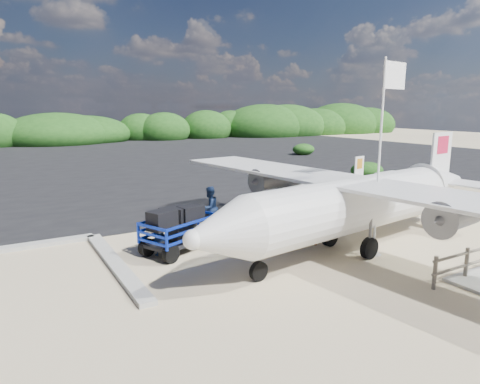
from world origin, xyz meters
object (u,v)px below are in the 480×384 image
object	(u,v)px
flagpole	(373,254)
crew_c	(287,205)
crew_b	(210,208)
aircraft_large	(231,163)
baggage_cart	(181,251)
signboard	(299,246)
crew_a	(159,234)

from	to	relation	value
flagpole	crew_c	xyz separation A→B (m)	(-0.02, 5.18, 0.78)
crew_b	crew_c	size ratio (longest dim) A/B	1.18
crew_b	aircraft_large	distance (m)	22.39
baggage_cart	crew_b	xyz separation A→B (m)	(2.25, 2.15, 0.92)
signboard	crew_c	bearing A→B (deg)	78.05
baggage_cart	crew_c	xyz separation A→B (m)	(5.83, 1.40, 0.78)
baggage_cart	crew_c	size ratio (longest dim) A/B	1.92
signboard	crew_c	size ratio (longest dim) A/B	0.97
crew_a	crew_c	world-z (taller)	crew_c
baggage_cart	flagpole	world-z (taller)	flagpole
crew_c	baggage_cart	bearing A→B (deg)	-8.10
baggage_cart	aircraft_large	world-z (taller)	aircraft_large
signboard	crew_a	size ratio (longest dim) A/B	0.98
crew_c	aircraft_large	size ratio (longest dim) A/B	0.09
baggage_cart	flagpole	xyz separation A→B (m)	(5.85, -3.78, 0.00)
crew_b	aircraft_large	bearing A→B (deg)	-145.30
flagpole	signboard	bearing A→B (deg)	131.00
crew_b	signboard	bearing A→B (deg)	91.12
baggage_cart	aircraft_large	distance (m)	25.39
signboard	aircraft_large	world-z (taller)	aircraft_large
flagpole	baggage_cart	bearing A→B (deg)	147.13
signboard	crew_b	xyz separation A→B (m)	(-1.83, 3.90, 0.92)
crew_c	aircraft_large	world-z (taller)	aircraft_large
crew_b	crew_c	distance (m)	3.66
crew_a	crew_b	xyz separation A→B (m)	(3.04, 2.14, 0.15)
baggage_cart	crew_a	size ratio (longest dim) A/B	1.93
signboard	crew_b	size ratio (longest dim) A/B	0.82
flagpole	crew_b	size ratio (longest dim) A/B	3.68
baggage_cart	crew_a	distance (m)	1.11
crew_c	flagpole	bearing A→B (deg)	68.57
flagpole	aircraft_large	bearing A→B (deg)	72.25
crew_c	signboard	bearing A→B (deg)	39.30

